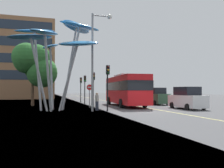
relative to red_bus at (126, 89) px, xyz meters
name	(u,v)px	position (x,y,z in m)	size (l,w,h in m)	color
ground	(138,112)	(-1.39, -7.15, -2.02)	(120.00, 240.00, 0.10)	#4C4C4F
red_bus	(126,89)	(0.00, 0.00, 0.00)	(3.26, 10.53, 3.61)	red
leaf_sculpture	(60,40)	(-7.70, -4.15, 4.36)	(8.27, 8.32, 8.72)	#9EA0A5
traffic_light_kerb_near	(108,78)	(-3.77, -6.03, 0.89)	(0.28, 0.42, 3.97)	black
traffic_light_kerb_far	(93,82)	(-3.83, -0.24, 0.74)	(0.28, 0.42, 3.76)	black
traffic_light_island_mid	(85,83)	(-3.89, 4.90, 0.72)	(0.28, 0.42, 3.72)	black
traffic_light_opposite	(81,84)	(-3.73, 9.41, 0.71)	(0.28, 0.42, 3.71)	black
car_parked_near	(187,99)	(4.37, -5.61, -0.98)	(1.95, 4.34, 2.15)	silver
car_parked_mid	(156,97)	(4.79, 1.80, -0.98)	(1.94, 4.43, 2.14)	#2D5138
car_parked_far	(135,95)	(4.56, 8.58, -0.95)	(1.92, 4.20, 2.18)	#2D5138
street_lamp	(97,49)	(-4.65, -5.62, 3.44)	(1.86, 0.44, 8.60)	gray
tree_pavement_near	(35,64)	(-10.04, 3.36, 2.91)	(5.11, 4.65, 7.24)	brown
tree_pavement_far	(40,64)	(-9.67, 16.14, 4.33)	(5.11, 6.02, 8.92)	brown
pedestrian	(97,102)	(-4.48, -4.96, -1.17)	(0.34, 0.34, 1.60)	#2D3342
no_entry_sign	(90,92)	(-4.51, -1.55, -0.36)	(0.60, 0.12, 2.42)	gray
backdrop_building	(12,61)	(-15.92, 31.31, 6.34)	(18.13, 14.40, 16.62)	#8E6042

